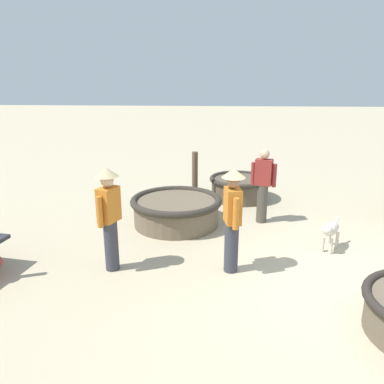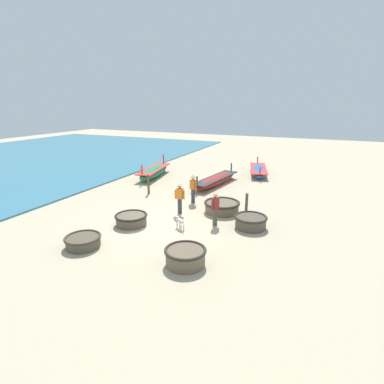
{
  "view_description": "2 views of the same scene",
  "coord_description": "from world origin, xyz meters",
  "px_view_note": "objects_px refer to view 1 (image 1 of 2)",
  "views": [
    {
      "loc": [
        -4.83,
        1.86,
        2.91
      ],
      "look_at": [
        1.32,
        2.31,
        1.06
      ],
      "focal_mm": 35.0,
      "sensor_mm": 36.0,
      "label": 1
    },
    {
      "loc": [
        7.16,
        -11.5,
        5.59
      ],
      "look_at": [
        0.52,
        3.25,
        0.72
      ],
      "focal_mm": 28.0,
      "sensor_mm": 36.0,
      "label": 2
    }
  ],
  "objects_px": {
    "coracle_beside_post": "(176,210)",
    "fisherman_standing_right": "(109,213)",
    "fisherman_hauling": "(232,214)",
    "dog": "(331,231)",
    "mooring_post_inland": "(195,178)",
    "coracle_front_right": "(239,187)",
    "fisherman_standing_left": "(263,184)"
  },
  "relations": [
    {
      "from": "coracle_beside_post",
      "to": "fisherman_standing_right",
      "type": "xyz_separation_m",
      "value": [
        -2.02,
        0.8,
        0.64
      ]
    },
    {
      "from": "coracle_beside_post",
      "to": "fisherman_hauling",
      "type": "height_order",
      "value": "fisherman_hauling"
    },
    {
      "from": "dog",
      "to": "mooring_post_inland",
      "type": "relative_size",
      "value": 0.47
    },
    {
      "from": "coracle_front_right",
      "to": "coracle_beside_post",
      "type": "distance_m",
      "value": 2.34
    },
    {
      "from": "fisherman_standing_left",
      "to": "dog",
      "type": "relative_size",
      "value": 2.61
    },
    {
      "from": "fisherman_standing_left",
      "to": "dog",
      "type": "height_order",
      "value": "fisherman_standing_left"
    },
    {
      "from": "fisherman_standing_right",
      "to": "mooring_post_inland",
      "type": "bearing_deg",
      "value": -17.88
    },
    {
      "from": "coracle_front_right",
      "to": "coracle_beside_post",
      "type": "relative_size",
      "value": 0.8
    },
    {
      "from": "coracle_front_right",
      "to": "dog",
      "type": "xyz_separation_m",
      "value": [
        -2.93,
        -1.46,
        0.06
      ]
    },
    {
      "from": "fisherman_standing_left",
      "to": "fisherman_hauling",
      "type": "relative_size",
      "value": 0.94
    },
    {
      "from": "coracle_beside_post",
      "to": "dog",
      "type": "height_order",
      "value": "coracle_beside_post"
    },
    {
      "from": "coracle_beside_post",
      "to": "fisherman_standing_left",
      "type": "height_order",
      "value": "fisherman_standing_left"
    },
    {
      "from": "fisherman_standing_left",
      "to": "mooring_post_inland",
      "type": "relative_size",
      "value": 1.22
    },
    {
      "from": "fisherman_standing_right",
      "to": "mooring_post_inland",
      "type": "xyz_separation_m",
      "value": [
        3.4,
        -1.1,
        -0.31
      ]
    },
    {
      "from": "fisherman_standing_right",
      "to": "fisherman_hauling",
      "type": "distance_m",
      "value": 1.89
    },
    {
      "from": "coracle_front_right",
      "to": "fisherman_standing_right",
      "type": "bearing_deg",
      "value": 150.58
    },
    {
      "from": "coracle_beside_post",
      "to": "dog",
      "type": "relative_size",
      "value": 3.16
    },
    {
      "from": "coracle_beside_post",
      "to": "fisherman_hauling",
      "type": "relative_size",
      "value": 1.14
    },
    {
      "from": "dog",
      "to": "mooring_post_inland",
      "type": "xyz_separation_m",
      "value": [
        2.43,
        2.56,
        0.27
      ]
    },
    {
      "from": "coracle_front_right",
      "to": "mooring_post_inland",
      "type": "distance_m",
      "value": 1.25
    },
    {
      "from": "fisherman_standing_right",
      "to": "fisherman_standing_left",
      "type": "bearing_deg",
      "value": -48.61
    },
    {
      "from": "fisherman_standing_right",
      "to": "coracle_beside_post",
      "type": "bearing_deg",
      "value": -21.52
    },
    {
      "from": "coracle_front_right",
      "to": "dog",
      "type": "bearing_deg",
      "value": -153.6
    },
    {
      "from": "coracle_beside_post",
      "to": "fisherman_hauling",
      "type": "bearing_deg",
      "value": -150.74
    },
    {
      "from": "fisherman_standing_left",
      "to": "mooring_post_inland",
      "type": "xyz_separation_m",
      "value": [
        1.11,
        1.5,
        -0.19
      ]
    },
    {
      "from": "fisherman_standing_left",
      "to": "mooring_post_inland",
      "type": "distance_m",
      "value": 1.87
    },
    {
      "from": "fisherman_standing_right",
      "to": "coracle_front_right",
      "type": "bearing_deg",
      "value": -29.42
    },
    {
      "from": "fisherman_hauling",
      "to": "coracle_front_right",
      "type": "bearing_deg",
      "value": -4.65
    },
    {
      "from": "coracle_beside_post",
      "to": "dog",
      "type": "bearing_deg",
      "value": -110.36
    },
    {
      "from": "coracle_front_right",
      "to": "dog",
      "type": "distance_m",
      "value": 3.27
    },
    {
      "from": "fisherman_hauling",
      "to": "mooring_post_inland",
      "type": "distance_m",
      "value": 3.42
    },
    {
      "from": "fisherman_standing_left",
      "to": "fisherman_hauling",
      "type": "height_order",
      "value": "fisherman_hauling"
    }
  ]
}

